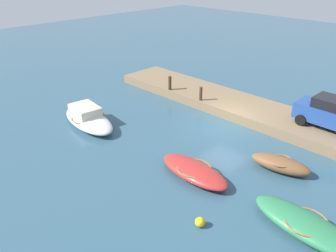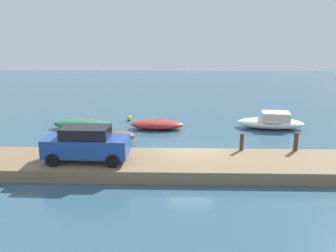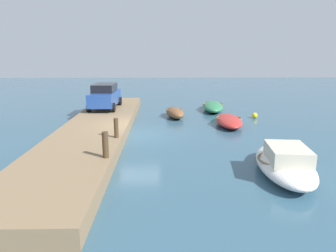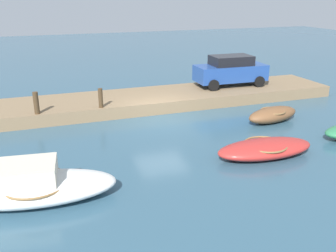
{
  "view_description": "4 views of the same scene",
  "coord_description": "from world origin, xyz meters",
  "px_view_note": "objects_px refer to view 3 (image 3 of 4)",
  "views": [
    {
      "loc": [
        -10.7,
        16.05,
        9.41
      ],
      "look_at": [
        0.72,
        4.47,
        1.24
      ],
      "focal_mm": 36.09,
      "sensor_mm": 36.0,
      "label": 1
    },
    {
      "loc": [
        -0.7,
        -20.54,
        7.26
      ],
      "look_at": [
        -1.31,
        1.68,
        1.29
      ],
      "focal_mm": 40.22,
      "sensor_mm": 36.0,
      "label": 2
    },
    {
      "loc": [
        17.37,
        1.37,
        4.6
      ],
      "look_at": [
        0.16,
        1.72,
        0.56
      ],
      "focal_mm": 33.52,
      "sensor_mm": 36.0,
      "label": 3
    },
    {
      "loc": [
        5.72,
        16.87,
        5.91
      ],
      "look_at": [
        0.89,
        3.48,
        0.87
      ],
      "focal_mm": 40.55,
      "sensor_mm": 36.0,
      "label": 4
    }
  ],
  "objects_px": {
    "mooring_post_west": "(116,128)",
    "marker_buoy": "(255,115)",
    "motorboat_white": "(285,163)",
    "parked_car": "(105,96)",
    "rowboat_red": "(229,121)",
    "rowboat_green": "(213,106)",
    "dinghy_brown": "(175,113)",
    "mooring_post_mid_west": "(105,145)"
  },
  "relations": [
    {
      "from": "dinghy_brown",
      "to": "mooring_post_mid_west",
      "type": "distance_m",
      "value": 11.08
    },
    {
      "from": "motorboat_white",
      "to": "mooring_post_west",
      "type": "bearing_deg",
      "value": -108.75
    },
    {
      "from": "rowboat_red",
      "to": "rowboat_green",
      "type": "bearing_deg",
      "value": -176.09
    },
    {
      "from": "mooring_post_west",
      "to": "mooring_post_mid_west",
      "type": "xyz_separation_m",
      "value": [
        2.94,
        0.0,
        0.04
      ]
    },
    {
      "from": "mooring_post_west",
      "to": "marker_buoy",
      "type": "height_order",
      "value": "mooring_post_west"
    },
    {
      "from": "dinghy_brown",
      "to": "marker_buoy",
      "type": "bearing_deg",
      "value": 75.06
    },
    {
      "from": "rowboat_red",
      "to": "mooring_post_mid_west",
      "type": "height_order",
      "value": "mooring_post_mid_west"
    },
    {
      "from": "motorboat_white",
      "to": "mooring_post_mid_west",
      "type": "bearing_deg",
      "value": -86.14
    },
    {
      "from": "rowboat_red",
      "to": "mooring_post_mid_west",
      "type": "bearing_deg",
      "value": -37.22
    },
    {
      "from": "rowboat_green",
      "to": "parked_car",
      "type": "height_order",
      "value": "parked_car"
    },
    {
      "from": "mooring_post_west",
      "to": "rowboat_green",
      "type": "bearing_deg",
      "value": 148.66
    },
    {
      "from": "rowboat_red",
      "to": "mooring_post_west",
      "type": "bearing_deg",
      "value": -50.34
    },
    {
      "from": "mooring_post_west",
      "to": "mooring_post_mid_west",
      "type": "height_order",
      "value": "mooring_post_mid_west"
    },
    {
      "from": "parked_car",
      "to": "mooring_post_west",
      "type": "bearing_deg",
      "value": 14.92
    },
    {
      "from": "motorboat_white",
      "to": "rowboat_green",
      "type": "bearing_deg",
      "value": -170.82
    },
    {
      "from": "rowboat_red",
      "to": "motorboat_white",
      "type": "bearing_deg",
      "value": 4.82
    },
    {
      "from": "motorboat_white",
      "to": "mooring_post_west",
      "type": "distance_m",
      "value": 7.67
    },
    {
      "from": "dinghy_brown",
      "to": "parked_car",
      "type": "distance_m",
      "value": 5.21
    },
    {
      "from": "parked_car",
      "to": "dinghy_brown",
      "type": "bearing_deg",
      "value": 86.71
    },
    {
      "from": "rowboat_green",
      "to": "marker_buoy",
      "type": "bearing_deg",
      "value": 45.11
    },
    {
      "from": "dinghy_brown",
      "to": "rowboat_green",
      "type": "bearing_deg",
      "value": 118.69
    },
    {
      "from": "mooring_post_west",
      "to": "dinghy_brown",
      "type": "bearing_deg",
      "value": 157.8
    },
    {
      "from": "rowboat_red",
      "to": "parked_car",
      "type": "bearing_deg",
      "value": -107.98
    },
    {
      "from": "rowboat_green",
      "to": "mooring_post_west",
      "type": "xyz_separation_m",
      "value": [
        10.38,
        -6.32,
        0.74
      ]
    },
    {
      "from": "dinghy_brown",
      "to": "parked_car",
      "type": "bearing_deg",
      "value": -106.5
    },
    {
      "from": "rowboat_red",
      "to": "motorboat_white",
      "type": "xyz_separation_m",
      "value": [
        8.3,
        0.41,
        0.15
      ]
    },
    {
      "from": "rowboat_green",
      "to": "marker_buoy",
      "type": "distance_m",
      "value": 3.96
    },
    {
      "from": "dinghy_brown",
      "to": "mooring_post_mid_west",
      "type": "bearing_deg",
      "value": -28.15
    },
    {
      "from": "mooring_post_mid_west",
      "to": "mooring_post_west",
      "type": "bearing_deg",
      "value": 180.0
    },
    {
      "from": "motorboat_white",
      "to": "dinghy_brown",
      "type": "height_order",
      "value": "motorboat_white"
    },
    {
      "from": "rowboat_red",
      "to": "mooring_post_west",
      "type": "relative_size",
      "value": 4.15
    },
    {
      "from": "motorboat_white",
      "to": "parked_car",
      "type": "relative_size",
      "value": 1.17
    },
    {
      "from": "rowboat_green",
      "to": "marker_buoy",
      "type": "relative_size",
      "value": 11.32
    },
    {
      "from": "rowboat_red",
      "to": "dinghy_brown",
      "type": "height_order",
      "value": "dinghy_brown"
    },
    {
      "from": "dinghy_brown",
      "to": "parked_car",
      "type": "height_order",
      "value": "parked_car"
    },
    {
      "from": "parked_car",
      "to": "marker_buoy",
      "type": "distance_m",
      "value": 10.89
    },
    {
      "from": "rowboat_red",
      "to": "rowboat_green",
      "type": "relative_size",
      "value": 0.87
    },
    {
      "from": "parked_car",
      "to": "rowboat_red",
      "type": "bearing_deg",
      "value": 71.46
    },
    {
      "from": "rowboat_red",
      "to": "mooring_post_mid_west",
      "type": "relative_size",
      "value": 3.82
    },
    {
      "from": "rowboat_green",
      "to": "parked_car",
      "type": "bearing_deg",
      "value": -69.1
    },
    {
      "from": "dinghy_brown",
      "to": "rowboat_green",
      "type": "height_order",
      "value": "dinghy_brown"
    },
    {
      "from": "parked_car",
      "to": "marker_buoy",
      "type": "height_order",
      "value": "parked_car"
    }
  ]
}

